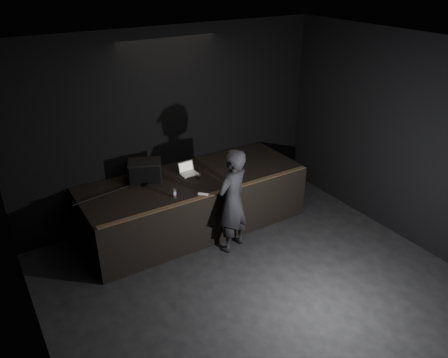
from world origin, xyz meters
TOP-DOWN VIEW (x-y plane):
  - ground at (0.00, 0.00)m, footprint 7.00×7.00m
  - room_walls at (0.00, 0.00)m, footprint 6.10×7.10m
  - stage_riser at (0.00, 2.73)m, footprint 4.00×1.50m
  - riser_lip at (0.00, 2.02)m, footprint 3.92×0.10m
  - stage_monitor at (-0.76, 3.06)m, footprint 0.67×0.59m
  - cable at (-1.59, 2.93)m, footprint 0.99×0.18m
  - laptop at (0.00, 2.93)m, footprint 0.30×0.27m
  - beer_can at (-0.60, 2.26)m, footprint 0.06×0.06m
  - plastic_cup at (0.07, 2.66)m, footprint 0.08×0.08m
  - wii_remote at (-0.16, 2.08)m, footprint 0.15×0.15m
  - person at (0.22, 1.78)m, footprint 0.78×0.64m

SIDE VIEW (x-z plane):
  - ground at x=0.00m, z-range 0.00..0.00m
  - stage_riser at x=0.00m, z-range 0.00..1.00m
  - person at x=0.22m, z-range 0.00..1.83m
  - riser_lip at x=0.00m, z-range 1.00..1.01m
  - cable at x=-1.59m, z-range 1.00..1.02m
  - wii_remote at x=-0.16m, z-range 1.00..1.03m
  - plastic_cup at x=0.07m, z-range 1.00..1.10m
  - laptop at x=0.00m, z-range 0.95..1.16m
  - beer_can at x=-0.60m, z-range 1.00..1.15m
  - stage_monitor at x=-0.76m, z-range 1.00..1.37m
  - room_walls at x=0.00m, z-range 0.26..3.78m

